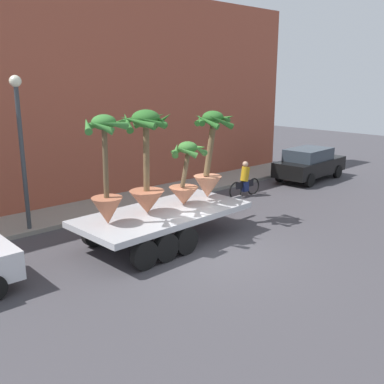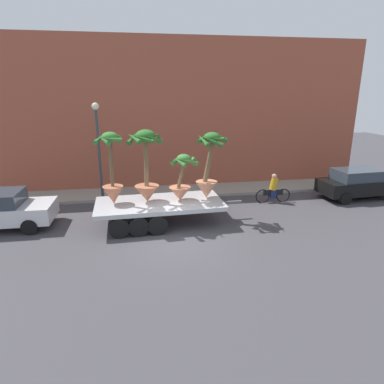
% 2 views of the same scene
% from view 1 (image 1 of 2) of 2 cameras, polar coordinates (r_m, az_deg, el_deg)
% --- Properties ---
extents(ground_plane, '(60.00, 60.00, 0.00)m').
position_cam_1_polar(ground_plane, '(12.88, 3.17, -7.81)').
color(ground_plane, '#423F44').
extents(sidewalk, '(24.00, 2.20, 0.15)m').
position_cam_1_polar(sidewalk, '(17.43, -11.31, -1.83)').
color(sidewalk, gray).
rests_on(sidewalk, ground).
extents(building_facade, '(24.00, 1.20, 8.38)m').
position_cam_1_polar(building_facade, '(18.25, -14.80, 11.83)').
color(building_facade, '#9E4C38').
rests_on(building_facade, ground).
extents(flatbed_trailer, '(6.43, 2.74, 0.98)m').
position_cam_1_polar(flatbed_trailer, '(13.33, -4.43, -3.56)').
color(flatbed_trailer, '#B7BABF').
rests_on(flatbed_trailer, ground).
extents(potted_palm_rear, '(1.34, 1.33, 2.88)m').
position_cam_1_polar(potted_palm_rear, '(14.69, 2.32, 4.35)').
color(potted_palm_rear, tan).
rests_on(potted_palm_rear, flatbed_trailer).
extents(potted_palm_middle, '(1.25, 1.24, 2.01)m').
position_cam_1_polar(potted_palm_middle, '(13.88, -0.85, 1.72)').
color(potted_palm_middle, '#C17251').
rests_on(potted_palm_middle, flatbed_trailer).
extents(potted_palm_front, '(1.56, 1.52, 3.05)m').
position_cam_1_polar(potted_palm_front, '(12.88, -5.89, 3.43)').
color(potted_palm_front, '#B26647').
rests_on(potted_palm_front, flatbed_trailer).
extents(potted_palm_extra, '(1.21, 1.19, 3.00)m').
position_cam_1_polar(potted_palm_extra, '(12.10, -11.03, 1.66)').
color(potted_palm_extra, '#B26647').
rests_on(potted_palm_extra, flatbed_trailer).
extents(cyclist, '(1.84, 0.35, 1.54)m').
position_cam_1_polar(cyclist, '(18.84, 6.84, 1.44)').
color(cyclist, black).
rests_on(cyclist, ground).
extents(parked_car, '(4.35, 2.01, 1.58)m').
position_cam_1_polar(parked_car, '(22.51, 14.92, 3.59)').
color(parked_car, black).
rests_on(parked_car, ground).
extents(street_lamp, '(0.36, 0.36, 4.83)m').
position_cam_1_polar(street_lamp, '(14.69, -21.28, 7.04)').
color(street_lamp, '#383D42').
rests_on(street_lamp, sidewalk).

